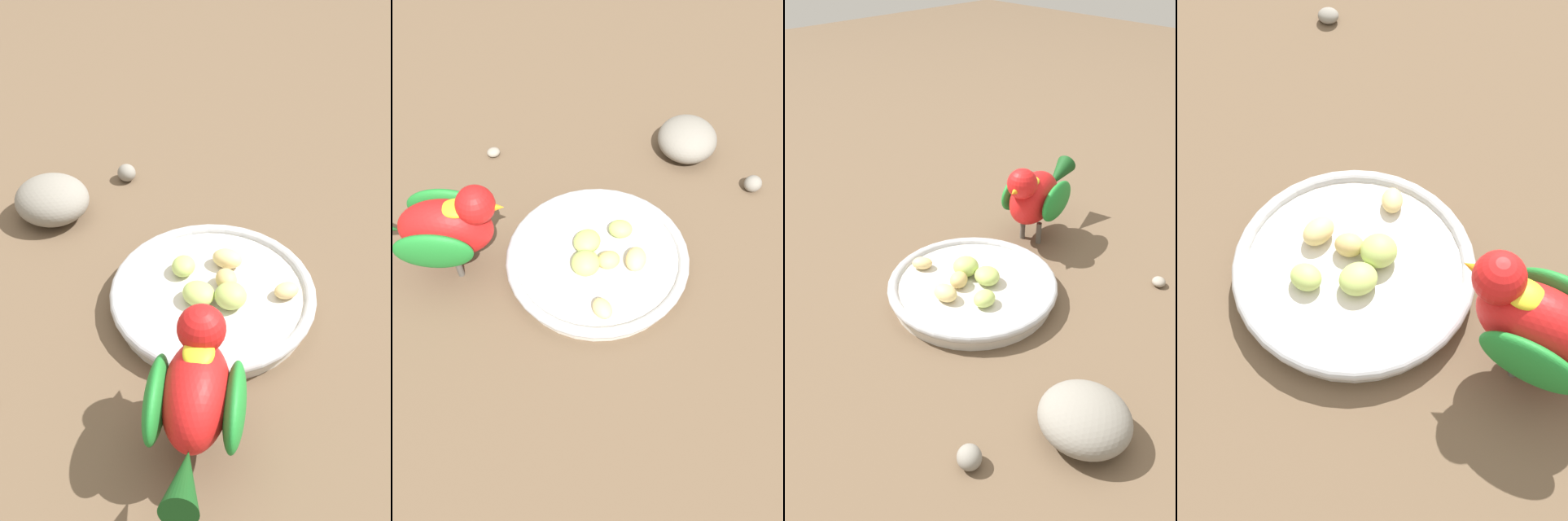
{
  "view_description": "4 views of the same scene",
  "coord_description": "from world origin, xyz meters",
  "views": [
    {
      "loc": [
        0.19,
        -0.53,
        0.61
      ],
      "look_at": [
        -0.01,
        0.02,
        0.07
      ],
      "focal_mm": 48.7,
      "sensor_mm": 36.0,
      "label": 1
    },
    {
      "loc": [
        0.38,
        0.1,
        0.52
      ],
      "look_at": [
        0.04,
        0.01,
        0.05
      ],
      "focal_mm": 32.86,
      "sensor_mm": 36.0,
      "label": 2
    },
    {
      "loc": [
        -0.43,
        0.43,
        0.47
      ],
      "look_at": [
        0.0,
        0.01,
        0.06
      ],
      "focal_mm": 36.74,
      "sensor_mm": 36.0,
      "label": 3
    },
    {
      "loc": [
        -0.27,
        -0.28,
        0.67
      ],
      "look_at": [
        0.02,
        -0.0,
        0.05
      ],
      "focal_mm": 53.7,
      "sensor_mm": 36.0,
      "label": 4
    }
  ],
  "objects": [
    {
      "name": "apple_piece_3",
      "position": [
        -0.03,
        0.04,
        0.03
      ],
      "size": [
        0.03,
        0.04,
        0.02
      ],
      "primitive_type": "ellipsoid",
      "rotation": [
        0.0,
        0.0,
        4.84
      ],
      "color": "#B2CC66",
      "rests_on": "feeding_bowl"
    },
    {
      "name": "apple_piece_0",
      "position": [
        0.02,
        0.03,
        0.03
      ],
      "size": [
        0.04,
        0.04,
        0.02
      ],
      "primitive_type": "ellipsoid",
      "rotation": [
        0.0,
        0.0,
        5.28
      ],
      "color": "tan",
      "rests_on": "feeding_bowl"
    },
    {
      "name": "apple_piece_1",
      "position": [
        0.09,
        0.04,
        0.03
      ],
      "size": [
        0.04,
        0.04,
        0.02
      ],
      "primitive_type": "ellipsoid",
      "rotation": [
        0.0,
        0.0,
        3.88
      ],
      "color": "#E5C67F",
      "rests_on": "feeding_bowl"
    },
    {
      "name": "apple_piece_4",
      "position": [
        0.01,
        0.07,
        0.03
      ],
      "size": [
        0.04,
        0.03,
        0.02
      ],
      "primitive_type": "ellipsoid",
      "rotation": [
        0.0,
        0.0,
        3.2
      ],
      "color": "#E5C67F",
      "rests_on": "feeding_bowl"
    },
    {
      "name": "ground_plane",
      "position": [
        0.0,
        0.0,
        0.0
      ],
      "size": [
        4.0,
        4.0,
        0.0
      ],
      "primitive_type": "plane",
      "color": "brown"
    },
    {
      "name": "apple_piece_2",
      "position": [
        0.04,
        0.01,
        0.04
      ],
      "size": [
        0.05,
        0.05,
        0.03
      ],
      "primitive_type": "ellipsoid",
      "rotation": [
        0.0,
        0.0,
        3.63
      ],
      "color": "#B2CC66",
      "rests_on": "feeding_bowl"
    },
    {
      "name": "pebble_0",
      "position": [
        0.26,
        0.31,
        0.01
      ],
      "size": [
        0.03,
        0.04,
        0.02
      ],
      "primitive_type": "ellipsoid",
      "rotation": [
        0.0,
        0.0,
        2.08
      ],
      "color": "gray",
      "rests_on": "ground_plane"
    },
    {
      "name": "parrot",
      "position": [
        0.06,
        -0.17,
        0.08
      ],
      "size": [
        0.11,
        0.2,
        0.14
      ],
      "rotation": [
        0.0,
        0.0,
        1.81
      ],
      "color": "#59544C",
      "rests_on": "ground_plane"
    },
    {
      "name": "feeding_bowl",
      "position": [
        0.01,
        0.02,
        0.02
      ],
      "size": [
        0.24,
        0.24,
        0.03
      ],
      "color": "beige",
      "rests_on": "ground_plane"
    },
    {
      "name": "apple_piece_5",
      "position": [
        0.0,
        -0.0,
        0.03
      ],
      "size": [
        0.05,
        0.04,
        0.02
      ],
      "primitive_type": "ellipsoid",
      "rotation": [
        0.0,
        0.0,
        2.88
      ],
      "color": "#B2CC66",
      "rests_on": "feeding_bowl"
    }
  ]
}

